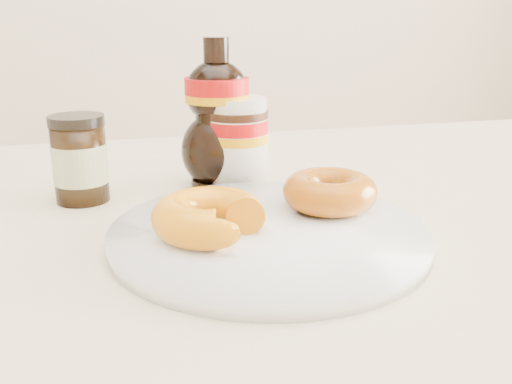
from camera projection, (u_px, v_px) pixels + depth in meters
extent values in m
cube|color=beige|center=(225.00, 241.00, 0.61)|extent=(1.40, 0.90, 0.04)
cylinder|color=#C6B28C|center=(480.00, 312.00, 1.21)|extent=(0.06, 0.06, 0.71)
cylinder|color=white|center=(269.00, 234.00, 0.55)|extent=(0.31, 0.31, 0.02)
torus|color=white|center=(269.00, 233.00, 0.55)|extent=(0.30, 0.30, 0.01)
torus|color=orange|center=(209.00, 216.00, 0.52)|extent=(0.12, 0.12, 0.04)
torus|color=#8D3809|center=(330.00, 191.00, 0.60)|extent=(0.12, 0.12, 0.03)
cylinder|color=white|center=(237.00, 149.00, 0.72)|extent=(0.08, 0.08, 0.09)
cylinder|color=#830405|center=(237.00, 126.00, 0.71)|extent=(0.08, 0.08, 0.02)
cylinder|color=#D89905|center=(237.00, 137.00, 0.72)|extent=(0.08, 0.08, 0.01)
cylinder|color=black|center=(237.00, 114.00, 0.71)|extent=(0.08, 0.08, 0.01)
cylinder|color=white|center=(237.00, 105.00, 0.71)|extent=(0.07, 0.07, 0.02)
cylinder|color=black|center=(80.00, 163.00, 0.66)|extent=(0.06, 0.06, 0.09)
cylinder|color=beige|center=(80.00, 163.00, 0.66)|extent=(0.06, 0.06, 0.05)
cylinder|color=black|center=(76.00, 120.00, 0.64)|extent=(0.06, 0.06, 0.01)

